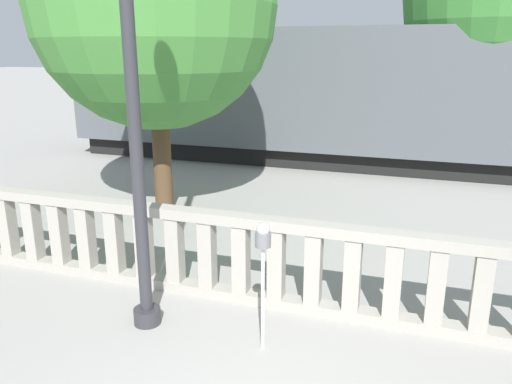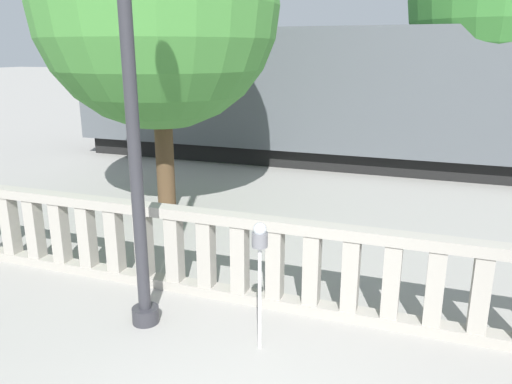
# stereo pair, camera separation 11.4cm
# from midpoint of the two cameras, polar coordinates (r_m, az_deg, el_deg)

# --- Properties ---
(balustrade) EXTENTS (16.86, 0.24, 1.21)m
(balustrade) POSITION_cam_midpoint_polar(r_m,az_deg,el_deg) (6.36, 8.24, -8.95)
(balustrade) COLOR #9E998E
(balustrade) RESTS_ON ground
(lamppost) EXTENTS (0.35, 0.35, 5.64)m
(lamppost) POSITION_cam_midpoint_polar(r_m,az_deg,el_deg) (5.68, -14.69, 13.43)
(lamppost) COLOR #2D2D33
(lamppost) RESTS_ON ground
(parking_meter) EXTENTS (0.17, 0.17, 1.51)m
(parking_meter) POSITION_cam_midpoint_polar(r_m,az_deg,el_deg) (5.37, 0.19, -6.47)
(parking_meter) COLOR silver
(parking_meter) RESTS_ON ground
(train_near) EXTENTS (22.18, 3.05, 4.45)m
(train_near) POSITION_cam_midpoint_polar(r_m,az_deg,el_deg) (14.72, 21.70, 9.98)
(train_near) COLOR black
(train_near) RESTS_ON ground
(tree_right) EXTENTS (4.72, 4.72, 6.43)m
(tree_right) POSITION_cam_midpoint_polar(r_m,az_deg,el_deg) (10.35, -11.88, 20.04)
(tree_right) COLOR #4C3823
(tree_right) RESTS_ON ground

